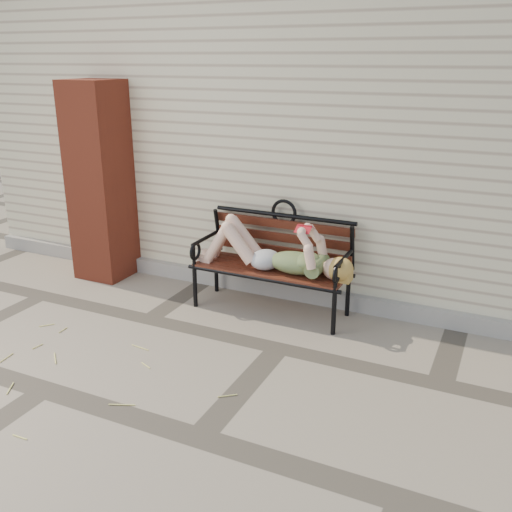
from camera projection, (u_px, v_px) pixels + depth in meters
The scene contains 7 objects.
ground at pixel (279, 348), 4.56m from camera, with size 80.00×80.00×0.00m, color gray.
house_wall at pixel (381, 121), 6.62m from camera, with size 8.00×4.00×3.00m, color beige.
foundation_strip at pixel (319, 296), 5.36m from camera, with size 8.00×0.10×0.15m, color gray.
brick_pillar at pixel (100, 182), 5.79m from camera, with size 0.50×0.50×2.00m, color maroon.
garden_bench at pixel (275, 251), 5.13m from camera, with size 1.52×0.60×0.98m.
reading_woman at pixel (271, 252), 5.01m from camera, with size 1.43×0.33×0.45m.
straw_scatter at pixel (42, 370), 4.23m from camera, with size 2.93×1.52×0.01m.
Camera 1 is at (1.56, -3.75, 2.20)m, focal length 40.00 mm.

